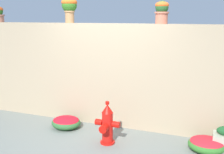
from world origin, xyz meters
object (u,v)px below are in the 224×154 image
Objects in this scene: potted_plant_1 at (69,6)px; flower_bush_left at (66,122)px; potted_plant_2 at (162,10)px; fire_hydrant at (107,125)px; flower_bush_right at (207,144)px.

flower_bush_left is at bearing -74.73° from potted_plant_1.
potted_plant_2 is (1.85, -0.02, -0.10)m from potted_plant_1.
potted_plant_1 is 2.49m from fire_hydrant.
potted_plant_1 reaches higher than flower_bush_left.
potted_plant_2 is 0.69× the size of flower_bush_left.
flower_bush_left is (0.15, -0.56, -2.23)m from potted_plant_1.
potted_plant_2 reaches higher than flower_bush_left.
potted_plant_1 is 1.25× the size of potted_plant_2.
potted_plant_2 is at bearing 17.45° from flower_bush_left.
fire_hydrant reaches higher than flower_bush_left.
fire_hydrant is at bearing -18.94° from flower_bush_left.
potted_plant_1 reaches higher than flower_bush_right.
potted_plant_2 reaches higher than flower_bush_right.
flower_bush_right is (2.78, -0.59, -2.23)m from potted_plant_1.
flower_bush_right is at bearing 10.73° from fire_hydrant.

